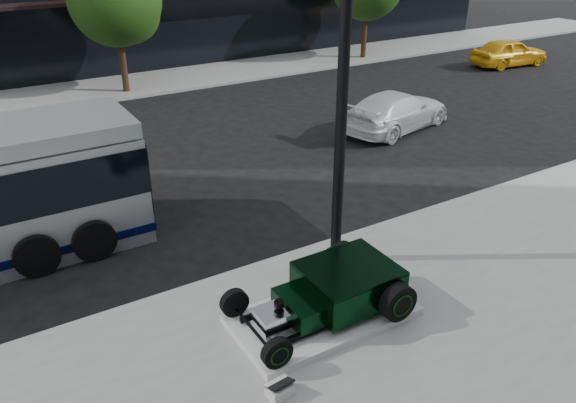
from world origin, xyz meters
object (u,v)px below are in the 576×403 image
hot_rod (338,287)px  white_sedan (396,111)px  lamppost (342,106)px  yellow_taxi (509,52)px

hot_rod → white_sedan: white_sedan is taller
white_sedan → lamppost: bearing=117.9°
lamppost → yellow_taxi: lamppost is taller
white_sedan → yellow_taxi: yellow_taxi is taller
lamppost → white_sedan: size_ratio=1.61×
hot_rod → yellow_taxi: bearing=32.0°
lamppost → white_sedan: (7.05, 6.15, -2.93)m
white_sedan → hot_rod: bearing=120.3°
hot_rod → lamppost: lamppost is taller
yellow_taxi → lamppost: bearing=126.8°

